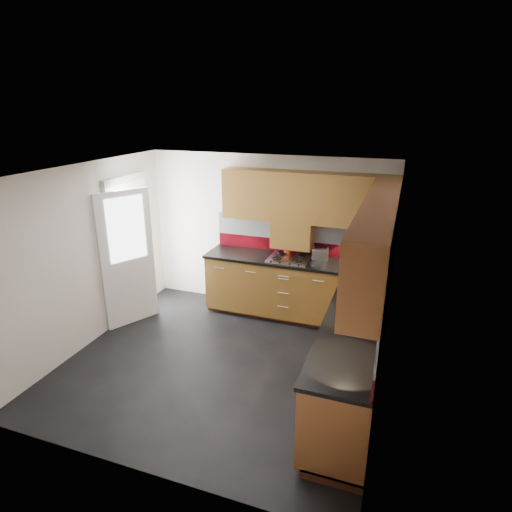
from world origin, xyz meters
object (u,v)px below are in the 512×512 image
at_px(food_processor, 368,270).
at_px(utensil_pot, 288,249).
at_px(gas_hob, 289,258).
at_px(toaster, 320,253).

bearing_deg(food_processor, utensil_pot, 154.27).
bearing_deg(utensil_pot, gas_hob, -69.54).
relative_size(utensil_pot, food_processor, 1.41).
height_order(gas_hob, food_processor, food_processor).
xyz_separation_m(gas_hob, utensil_pot, (-0.08, 0.20, 0.08)).
height_order(utensil_pot, toaster, utensil_pot).
xyz_separation_m(gas_hob, food_processor, (1.15, -0.39, 0.11)).
bearing_deg(toaster, utensil_pot, 176.74).
bearing_deg(gas_hob, utensil_pot, 110.46).
relative_size(gas_hob, utensil_pot, 1.54).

